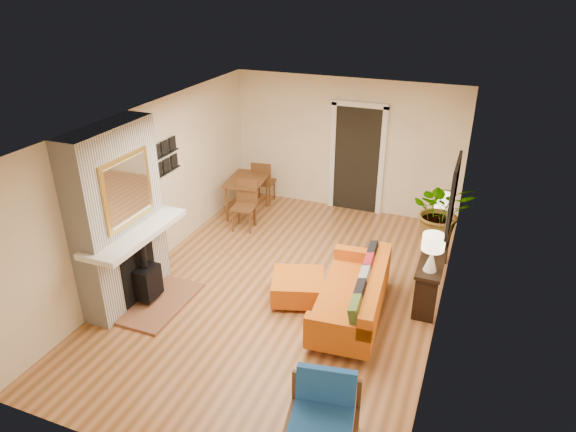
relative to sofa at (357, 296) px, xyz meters
name	(u,v)px	position (x,y,z in m)	size (l,w,h in m)	color
room_shell	(369,162)	(-0.58, 2.88, 0.90)	(6.50, 6.50, 6.50)	#B37545
fireplace	(121,222)	(-3.19, -0.76, 0.90)	(1.09, 1.68, 2.60)	white
sofa	(357,296)	(0.00, 0.00, 0.00)	(0.99, 2.02, 0.77)	silver
ottoman	(298,286)	(-0.89, 0.10, -0.12)	(0.93, 0.93, 0.37)	silver
blue_chair	(323,409)	(0.21, -2.14, 0.07)	(0.83, 0.81, 0.75)	brown
dining_table	(251,186)	(-2.76, 2.48, 0.26)	(0.85, 1.72, 0.91)	brown
console_table	(435,256)	(0.88, 1.08, 0.24)	(0.34, 1.85, 0.72)	black
lamp_near	(433,248)	(0.88, 0.40, 0.72)	(0.30, 0.30, 0.54)	white
lamp_far	(444,207)	(0.88, 1.79, 0.72)	(0.30, 0.30, 0.54)	white
houseplant	(441,211)	(0.87, 1.31, 0.87)	(0.86, 0.75, 0.96)	#1E5919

